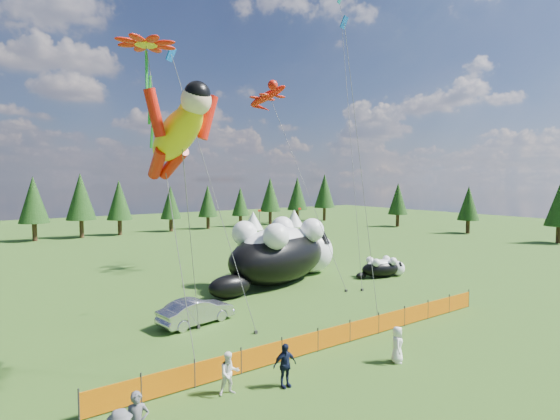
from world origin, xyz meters
The scene contains 16 objects.
ground centered at (0.00, 0.00, 0.00)m, with size 160.00×160.00×0.00m, color #143609.
safety_fence centered at (0.00, -3.00, 0.50)m, with size 22.06×0.06×1.10m.
tree_line centered at (0.00, 45.00, 4.00)m, with size 90.00×4.00×8.00m, color black, non-canonical shape.
festival_tents centered at (11.00, 40.00, 1.40)m, with size 50.00×3.20×2.80m, color white, non-canonical shape.
cat_large centered at (5.64, 9.03, 2.28)m, with size 12.93×7.52×4.80m.
cat_small centered at (13.10, 5.69, 0.76)m, with size 4.39×2.38×1.61m.
car centered at (-3.92, 3.70, 0.69)m, with size 1.46×4.19×1.38m, color #BCBBC0.
spectator_b centered at (-6.17, -4.19, 0.78)m, with size 0.76×0.45×1.57m, color white.
spectator_c centered at (-4.19, -4.88, 0.83)m, with size 0.97×0.50×1.66m, color #121932.
spectator_e centered at (1.01, -5.85, 0.78)m, with size 0.76×0.49×1.55m, color white.
superhero_kite centered at (-7.22, -2.17, 9.46)m, with size 5.21×7.39×12.20m.
gecko_kite centered at (7.69, 14.21, 15.01)m, with size 4.66×13.40×18.06m.
flower_kite centered at (-7.31, 0.77, 13.31)m, with size 2.94×5.12×13.81m.
diamond_kite_a centered at (-4.18, 5.56, 14.08)m, with size 2.74×5.70×15.87m.
diamond_kite_b centered at (11.67, 9.24, 20.70)m, with size 4.01×6.60×23.76m.
diamond_kite_c centered at (3.75, 0.32, 15.31)m, with size 0.94×3.42×17.17m.
Camera 1 is at (-13.49, -17.79, 7.79)m, focal length 28.00 mm.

